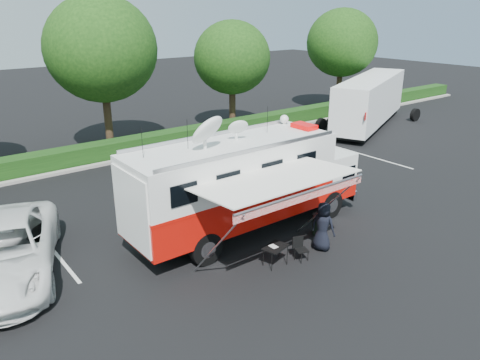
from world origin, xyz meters
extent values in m
plane|color=black|center=(0.00, 0.00, 0.00)|extent=(120.00, 120.00, 0.00)
cube|color=#9E998E|center=(4.00, 11.00, 0.07)|extent=(60.00, 0.35, 0.15)
cube|color=black|center=(4.00, 11.90, 0.50)|extent=(60.00, 1.20, 1.00)
cylinder|color=black|center=(0.00, 13.00, 2.40)|extent=(0.44, 0.44, 4.80)
ellipsoid|color=#14380F|center=(0.00, 13.00, 5.95)|extent=(6.14, 6.14, 5.84)
cylinder|color=black|center=(9.00, 13.00, 2.00)|extent=(0.44, 0.44, 4.00)
ellipsoid|color=#14380F|center=(9.00, 13.00, 4.96)|extent=(5.12, 5.12, 4.86)
cylinder|color=black|center=(20.00, 13.00, 2.20)|extent=(0.44, 0.44, 4.40)
ellipsoid|color=#14380F|center=(20.00, 13.00, 5.46)|extent=(5.63, 5.63, 5.35)
cube|color=silver|center=(-6.50, 3.00, 0.00)|extent=(0.12, 5.50, 0.01)
cube|color=silver|center=(-0.50, 3.00, 0.00)|extent=(0.12, 5.50, 0.01)
cube|color=silver|center=(5.50, 3.00, 0.00)|extent=(0.12, 5.50, 0.01)
cube|color=silver|center=(11.50, 3.00, 0.00)|extent=(0.12, 5.50, 0.01)
cube|color=black|center=(0.00, 0.00, 0.57)|extent=(8.98, 1.46, 0.31)
cylinder|color=black|center=(3.34, -1.15, 0.57)|extent=(1.15, 0.33, 1.15)
cylinder|color=black|center=(3.34, 1.15, 0.57)|extent=(1.15, 0.33, 1.15)
cylinder|color=black|center=(-2.72, -1.15, 0.57)|extent=(1.15, 0.33, 1.15)
cylinder|color=black|center=(-2.72, 1.15, 0.57)|extent=(1.15, 0.33, 1.15)
cube|color=silver|center=(4.75, 0.00, 0.63)|extent=(0.21, 2.61, 0.42)
cube|color=white|center=(3.97, 0.00, 1.62)|extent=(1.46, 2.61, 1.78)
cube|color=red|center=(3.97, 0.00, 0.99)|extent=(1.48, 2.63, 0.57)
cube|color=black|center=(4.65, 0.00, 1.93)|extent=(0.13, 2.31, 0.73)
cube|color=red|center=(-0.73, 0.00, 1.36)|extent=(7.94, 2.61, 1.25)
cube|color=red|center=(-0.73, 0.00, 1.98)|extent=(7.96, 2.63, 0.10)
cube|color=white|center=(-0.73, 0.00, 2.77)|extent=(7.94, 2.61, 1.46)
cube|color=silver|center=(-0.73, 0.00, 3.54)|extent=(7.94, 2.61, 0.08)
cube|color=#CC0505|center=(2.82, 0.00, 3.69)|extent=(0.57, 0.99, 0.17)
sphere|color=white|center=(2.72, 1.04, 3.79)|extent=(0.36, 0.36, 0.36)
ellipsoid|color=silver|center=(-1.88, -0.16, 4.28)|extent=(1.25, 1.25, 0.38)
ellipsoid|color=silver|center=(-0.31, 0.21, 4.07)|extent=(0.73, 0.73, 0.21)
cylinder|color=black|center=(-3.97, 0.42, 4.07)|extent=(0.02, 0.02, 1.04)
cylinder|color=black|center=(-2.30, 0.42, 4.07)|extent=(0.02, 0.02, 1.04)
cylinder|color=black|center=(1.25, 0.42, 4.07)|extent=(0.02, 0.02, 1.04)
cube|color=white|center=(-0.94, -2.56, 3.03)|extent=(5.22, 2.50, 0.21)
cube|color=red|center=(-0.94, -3.79, 2.84)|extent=(5.22, 0.04, 0.29)
cylinder|color=#B2B2B7|center=(-0.94, -3.81, 2.97)|extent=(5.22, 0.07, 0.07)
cylinder|color=#B2B2B7|center=(-3.30, -2.63, 1.49)|extent=(0.05, 2.69, 3.01)
cylinder|color=#B2B2B7|center=(1.42, -2.63, 1.49)|extent=(0.05, 2.69, 3.01)
imported|color=silver|center=(-8.17, 2.08, 0.00)|extent=(5.07, 7.22, 1.83)
imported|color=black|center=(1.10, -2.82, 0.00)|extent=(0.80, 1.00, 1.79)
cube|color=black|center=(-0.95, -2.65, 0.68)|extent=(0.95, 0.78, 0.04)
cylinder|color=black|center=(-1.29, -2.86, 0.34)|extent=(0.02, 0.02, 0.68)
cylinder|color=black|center=(-1.29, -2.43, 0.34)|extent=(0.02, 0.02, 0.68)
cylinder|color=black|center=(-0.61, -2.86, 0.34)|extent=(0.02, 0.02, 0.68)
cylinder|color=black|center=(-0.61, -2.43, 0.34)|extent=(0.02, 0.02, 0.68)
cube|color=silver|center=(-1.00, -2.60, 0.70)|extent=(0.21, 0.29, 0.01)
cube|color=black|center=(-0.04, -2.95, 0.39)|extent=(0.51, 0.51, 0.04)
cube|color=black|center=(-0.04, -2.75, 0.61)|extent=(0.38, 0.17, 0.44)
cylinder|color=black|center=(-0.20, -3.11, 0.20)|extent=(0.02, 0.02, 0.39)
cylinder|color=black|center=(-0.20, -2.79, 0.20)|extent=(0.02, 0.02, 0.39)
cylinder|color=black|center=(0.12, -3.11, 0.20)|extent=(0.02, 0.02, 0.39)
cylinder|color=black|center=(0.12, -2.79, 0.20)|extent=(0.02, 0.02, 0.39)
cylinder|color=black|center=(1.90, -1.92, 0.38)|extent=(0.49, 0.49, 0.76)
cylinder|color=black|center=(1.90, -1.92, 0.78)|extent=(0.53, 0.53, 0.04)
cube|color=white|center=(17.32, 7.79, 1.99)|extent=(11.37, 6.84, 3.04)
cube|color=#B20C0C|center=(17.32, 6.58, 1.99)|extent=(9.89, 4.47, 0.47)
cube|color=black|center=(17.32, 7.79, 0.33)|extent=(10.39, 6.19, 0.28)
cylinder|color=black|center=(13.52, 6.74, 0.47)|extent=(0.95, 0.28, 0.95)
cylinder|color=black|center=(13.52, 8.83, 0.47)|extent=(0.95, 0.28, 0.95)
cylinder|color=black|center=(14.66, 6.74, 0.47)|extent=(0.95, 0.28, 0.95)
cylinder|color=black|center=(14.66, 8.83, 0.47)|extent=(0.95, 0.28, 0.95)
cylinder|color=black|center=(21.60, 6.74, 0.47)|extent=(0.95, 0.28, 0.95)
cylinder|color=black|center=(21.60, 8.83, 0.47)|extent=(0.95, 0.28, 0.95)
camera|label=1|loc=(-10.23, -12.73, 8.07)|focal=35.00mm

